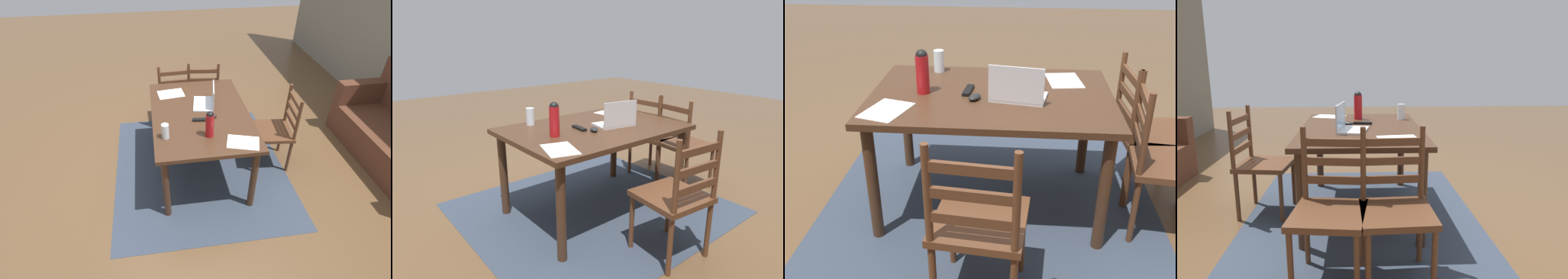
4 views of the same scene
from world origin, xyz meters
TOP-DOWN VIEW (x-y plane):
  - ground_plane at (0.00, 0.00)m, footprint 14.00×14.00m
  - area_rug at (0.00, 0.00)m, footprint 2.21×1.99m
  - dining_table at (0.00, 0.00)m, footprint 1.47×1.03m
  - chair_left_near at (-1.03, -0.20)m, footprint 0.46×0.46m
  - chair_far_head at (0.00, 0.89)m, footprint 0.48×0.48m
  - chair_left_far at (-1.03, 0.20)m, footprint 0.49×0.49m
  - laptop at (-0.16, 0.11)m, footprint 0.35×0.27m
  - water_bottle at (0.42, 0.02)m, footprint 0.08×0.08m
  - drinking_glass at (0.39, -0.40)m, footprint 0.07×0.07m
  - computer_mouse at (0.09, 0.11)m, footprint 0.10×0.12m
  - tv_remote at (0.14, -0.02)m, footprint 0.06×0.17m
  - paper_stack_left at (-0.46, -0.27)m, footprint 0.25×0.32m
  - paper_stack_right at (0.57, 0.31)m, footprint 0.29×0.34m

SIDE VIEW (x-z plane):
  - ground_plane at x=0.00m, z-range 0.00..0.00m
  - area_rug at x=0.00m, z-range 0.00..0.01m
  - chair_left_near at x=-1.03m, z-range -0.01..0.94m
  - chair_far_head at x=0.00m, z-range -0.01..0.94m
  - chair_left_far at x=-1.03m, z-range -0.01..0.94m
  - dining_table at x=0.00m, z-range 0.29..1.07m
  - paper_stack_left at x=-0.46m, z-range 0.78..0.78m
  - paper_stack_right at x=0.57m, z-range 0.78..0.78m
  - tv_remote at x=0.14m, z-range 0.78..0.80m
  - computer_mouse at x=0.09m, z-range 0.78..0.81m
  - laptop at x=-0.16m, z-range 0.72..0.95m
  - drinking_glass at x=0.39m, z-range 0.78..0.93m
  - water_bottle at x=0.42m, z-range 0.78..1.06m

